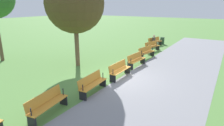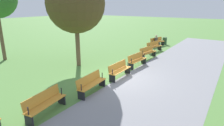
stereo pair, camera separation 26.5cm
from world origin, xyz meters
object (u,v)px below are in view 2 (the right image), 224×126
at_px(bench_4, 119,70).
at_px(tree_1, 76,4).
at_px(bench_0, 157,42).
at_px(bench_6, 45,103).
at_px(trash_bin, 165,41).
at_px(bench_3, 137,60).
at_px(bench_2, 148,52).
at_px(bench_1, 154,46).
at_px(bench_5, 91,83).
at_px(person_seated, 157,41).

height_order(bench_4, tree_1, tree_1).
bearing_deg(bench_0, bench_4, 24.03).
distance_m(bench_6, trash_bin, 16.47).
bearing_deg(bench_4, bench_6, -3.99).
bearing_deg(bench_3, bench_0, -166.00).
bearing_deg(bench_3, bench_6, 2.01).
distance_m(bench_2, bench_4, 5.06).
xyz_separation_m(bench_0, bench_3, (7.47, 1.32, 0.00)).
distance_m(bench_1, trash_bin, 3.87).
distance_m(bench_2, bench_5, 7.59).
bearing_deg(bench_0, trash_bin, -178.47).
height_order(bench_1, trash_bin, bench_1).
relative_size(bench_1, tree_1, 0.31).
xyz_separation_m(bench_5, bench_6, (2.52, -0.26, 0.00)).
height_order(bench_0, bench_4, same).
height_order(bench_2, trash_bin, bench_2).
height_order(bench_2, tree_1, tree_1).
relative_size(bench_2, bench_5, 1.01).
relative_size(bench_3, person_seated, 1.60).
distance_m(bench_4, tree_1, 5.29).
relative_size(bench_6, trash_bin, 2.52).
height_order(bench_4, trash_bin, bench_4).
xyz_separation_m(bench_0, bench_1, (2.46, 0.61, 0.00)).
relative_size(bench_1, trash_bin, 2.53).
bearing_deg(bench_1, bench_4, 18.02).
relative_size(bench_4, tree_1, 0.31).
distance_m(bench_0, trash_bin, 1.45).
bearing_deg(bench_1, bench_5, 16.02).
xyz_separation_m(bench_3, trash_bin, (-8.88, -0.95, -0.09)).
height_order(bench_2, bench_4, same).
height_order(bench_3, trash_bin, bench_3).
xyz_separation_m(bench_2, bench_6, (10.10, 0.00, 0.00)).
distance_m(bench_6, person_seated, 14.78).
distance_m(bench_0, bench_2, 5.06).
height_order(bench_0, person_seated, person_seated).
xyz_separation_m(bench_0, trash_bin, (-1.40, 0.36, -0.09)).
xyz_separation_m(bench_1, bench_4, (7.55, 0.79, 0.00)).
height_order(bench_6, person_seated, person_seated).
xyz_separation_m(bench_3, bench_6, (7.58, -0.26, 0.00)).
distance_m(person_seated, trash_bin, 1.76).
height_order(bench_5, person_seated, person_seated).
distance_m(bench_1, bench_3, 5.06).
xyz_separation_m(bench_0, bench_5, (12.54, 1.32, 0.00)).
bearing_deg(bench_2, bench_4, 12.01).
bearing_deg(bench_5, bench_1, 179.98).
bearing_deg(tree_1, bench_0, 166.46).
bearing_deg(bench_3, tree_1, -56.48).
height_order(bench_0, bench_5, same).
bearing_deg(person_seated, bench_6, 19.88).
bearing_deg(person_seated, bench_1, 30.40).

